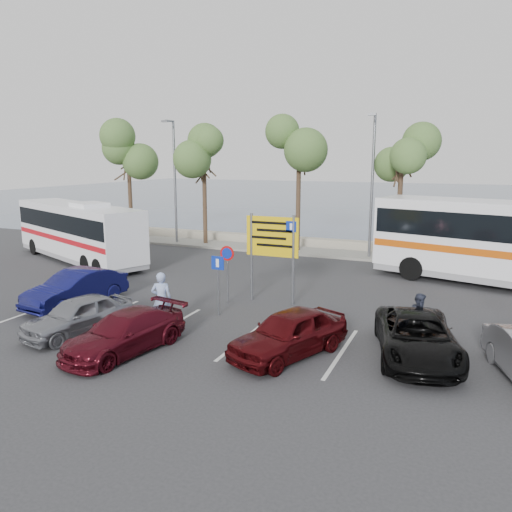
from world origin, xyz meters
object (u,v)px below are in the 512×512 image
at_px(direction_sign, 272,243).
at_px(pedestrian_far, 420,317).
at_px(street_lamp_right, 372,179).
at_px(car_maroon, 125,333).
at_px(car_red, 289,333).
at_px(car_blue, 76,288).
at_px(car_silver_a, 78,315).
at_px(street_lamp_left, 174,176).
at_px(pedestrian_near, 161,299).
at_px(coach_bus_left, 78,233).
at_px(suv_black, 417,337).

relative_size(direction_sign, pedestrian_far, 2.31).
xyz_separation_m(street_lamp_right, car_maroon, (-4.16, -17.02, -3.99)).
xyz_separation_m(direction_sign, car_red, (2.50, -5.02, -1.73)).
xyz_separation_m(car_blue, car_red, (9.46, -1.51, -0.01)).
distance_m(car_red, pedestrian_far, 4.44).
relative_size(car_maroon, car_red, 1.03).
xyz_separation_m(car_silver_a, car_maroon, (2.40, -0.68, -0.03)).
bearing_deg(car_blue, direction_sign, 33.54).
xyz_separation_m(street_lamp_left, pedestrian_near, (8.54, -14.56, -3.64)).
bearing_deg(car_silver_a, street_lamp_right, 82.70).
bearing_deg(pedestrian_far, coach_bus_left, 67.78).
bearing_deg(car_red, direction_sign, 139.60).
relative_size(street_lamp_left, car_maroon, 1.91).
height_order(street_lamp_right, car_blue, street_lamp_right).
height_order(street_lamp_right, suv_black, street_lamp_right).
distance_m(car_maroon, pedestrian_near, 2.50).
bearing_deg(car_maroon, coach_bus_left, 148.06).
bearing_deg(street_lamp_right, car_red, -88.13).
relative_size(car_maroon, pedestrian_near, 2.17).
height_order(car_silver_a, car_blue, car_blue).
height_order(pedestrian_near, pedestrian_far, pedestrian_near).
bearing_deg(car_red, car_blue, -165.91).
bearing_deg(car_silver_a, car_maroon, -1.21).
xyz_separation_m(car_red, pedestrian_far, (3.43, 2.82, 0.08)).
height_order(car_silver_a, car_red, car_red).
bearing_deg(street_lamp_right, direction_sign, -100.94).
distance_m(street_lamp_left, car_red, 20.81).
distance_m(street_lamp_right, suv_black, 15.14).
height_order(coach_bus_left, pedestrian_near, coach_bus_left).
relative_size(car_maroon, suv_black, 0.89).
relative_size(pedestrian_near, pedestrian_far, 1.24).
bearing_deg(coach_bus_left, street_lamp_right, 25.08).
xyz_separation_m(direction_sign, suv_black, (6.00, -3.73, -1.78)).
distance_m(car_blue, suv_black, 12.96).
distance_m(street_lamp_left, pedestrian_far, 21.40).
xyz_separation_m(coach_bus_left, car_blue, (6.04, -6.81, -0.89)).
relative_size(street_lamp_right, suv_black, 1.70).
bearing_deg(direction_sign, pedestrian_near, -120.22).
xyz_separation_m(car_red, pedestrian_near, (-4.96, 0.78, 0.27)).
relative_size(coach_bus_left, suv_black, 2.36).
height_order(direction_sign, car_silver_a, direction_sign).
bearing_deg(pedestrian_far, car_maroon, 113.07).
distance_m(coach_bus_left, pedestrian_near, 12.97).
xyz_separation_m(street_lamp_right, pedestrian_far, (3.93, -12.52, -3.82)).
distance_m(coach_bus_left, car_blue, 9.15).
bearing_deg(pedestrian_near, car_red, 146.39).
xyz_separation_m(street_lamp_left, pedestrian_far, (16.93, -12.52, -3.82)).
distance_m(suv_black, pedestrian_near, 8.49).
relative_size(car_silver_a, pedestrian_near, 1.95).
height_order(car_blue, suv_black, car_blue).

